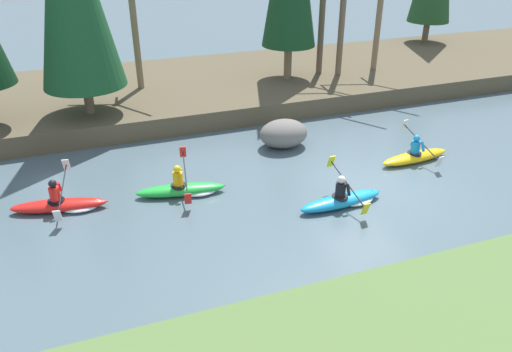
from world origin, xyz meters
TOP-DOWN VIEW (x-y plane):
  - ground_plane at (0.00, 0.00)m, footprint 90.00×90.00m
  - riverbank_far at (0.00, 10.32)m, footprint 44.00×8.81m
  - bare_tree_upstream at (-5.63, 10.11)m, footprint 3.01×2.97m
  - bare_tree_mid_upstream at (2.85, 9.53)m, footprint 3.00×2.97m
  - bare_tree_mid_downstream at (3.59, 8.95)m, footprint 3.81×3.76m
  - bare_tree_downstream at (5.69, 9.17)m, footprint 3.36×3.32m
  - kayaker_lead at (2.35, 0.91)m, footprint 2.79×2.07m
  - kayaker_middle at (-1.43, -0.85)m, footprint 2.79×2.07m
  - kayaker_trailing at (-5.72, 1.40)m, footprint 2.80×2.07m
  - kayaker_far_back at (-9.23, 1.70)m, footprint 2.79×2.06m
  - boulder_midstream at (-1.47, 3.67)m, footprint 1.80×1.41m

SIDE VIEW (x-z plane):
  - ground_plane at x=0.00m, z-range 0.00..0.00m
  - kayaker_middle at x=-1.43m, z-range -0.40..0.80m
  - kayaker_trailing at x=-5.72m, z-range -0.40..0.80m
  - kayaker_far_back at x=-9.23m, z-range -0.40..0.80m
  - kayaker_lead at x=2.35m, z-range -0.38..0.82m
  - riverbank_far at x=0.00m, z-range 0.00..0.80m
  - boulder_midstream at x=-1.47m, z-range 0.00..1.02m
  - bare_tree_mid_upstream at x=2.85m, z-range 0.65..6.04m
  - bare_tree_upstream at x=-5.63m, z-range 0.65..6.05m
  - bare_tree_downstream at x=5.69m, z-range 0.62..6.71m
  - bare_tree_mid_downstream at x=3.59m, z-range 0.60..7.52m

